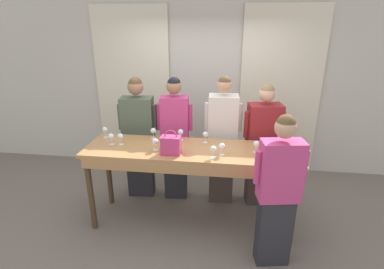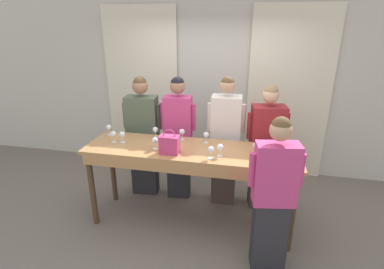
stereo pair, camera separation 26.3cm
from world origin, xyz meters
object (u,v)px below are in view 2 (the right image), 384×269
Objects in this scene: wine_glass_back_left at (206,135)px; wine_glass_by_bottle at (211,150)px; wine_glass_back_mid at (271,156)px; handbag at (169,144)px; wine_glass_near_host at (155,141)px; wine_glass_front_mid at (113,134)px; wine_glass_front_right at (220,148)px; wine_glass_center_mid at (109,128)px; host_pouring at (274,195)px; guest_olive_jacket at (143,136)px; wine_glass_center_left at (155,130)px; wine_glass_by_handbag at (286,145)px; wine_glass_front_left at (256,146)px; wine_glass_center_right at (182,132)px; guest_pink_top at (178,138)px; tasting_bar at (190,159)px; wine_bottle at (283,137)px; wine_glass_back_right at (122,135)px; guest_striped_shirt at (266,148)px; guest_cream_sweater at (225,142)px.

wine_glass_back_left is 1.00× the size of wine_glass_by_bottle.
wine_glass_back_left is at bearing 149.23° from wine_glass_back_mid.
handbag reaches higher than wine_glass_near_host.
handbag is 2.03× the size of wine_glass_front_mid.
wine_glass_back_mid is (0.54, -0.10, 0.00)m from wine_glass_front_right.
wine_glass_near_host is (0.74, -0.31, 0.00)m from wine_glass_center_mid.
wine_glass_back_left is (1.12, 0.21, 0.00)m from wine_glass_front_mid.
wine_glass_center_mid is at bearing 157.20° from handbag.
wine_glass_by_bottle is at bearing 153.02° from host_pouring.
guest_olive_jacket is (-0.62, 0.77, -0.24)m from handbag.
wine_glass_center_left is 1.00× the size of wine_glass_by_handbag.
wine_glass_center_right is at bearing 163.87° from wine_glass_front_left.
wine_glass_front_mid is 1.00× the size of wine_glass_center_right.
wine_glass_center_left is at bearing -123.50° from guest_pink_top.
tasting_bar is at bearing 9.49° from wine_glass_near_host.
wine_bottle is at bearing -12.31° from guest_pink_top.
wine_glass_front_mid is 0.65m from guest_olive_jacket.
tasting_bar is 1.10m from wine_glass_by_handbag.
wine_glass_center_mid is 0.35m from wine_glass_back_right.
handbag is 1.11m from wine_glass_back_mid.
wine_glass_by_bottle reaches higher than tasting_bar.
wine_glass_front_mid is 0.09× the size of host_pouring.
handbag is 2.03× the size of wine_glass_near_host.
guest_striped_shirt is (1.29, 0.68, -0.27)m from wine_glass_near_host.
wine_glass_front_left is 1.23m from guest_pink_top.
wine_glass_center_left is at bearing -159.34° from guest_cream_sweater.
wine_glass_back_mid is (0.15, -0.23, -0.00)m from wine_glass_front_left.
wine_glass_front_right is at bearing -13.16° from wine_glass_center_mid.
tasting_bar is 1.00m from wine_glass_front_mid.
tasting_bar is 0.44m from wine_glass_front_right.
wine_glass_back_right is 1.86m from guest_striped_shirt.
tasting_bar is 0.40m from wine_glass_by_bottle.
wine_glass_front_left is (0.95, 0.17, -0.01)m from handbag.
wine_glass_center_mid and wine_glass_center_right have the same top height.
wine_glass_near_host is at bearing -165.25° from wine_bottle.
wine_glass_front_mid is at bearing 163.59° from host_pouring.
guest_cream_sweater is (1.49, 0.37, -0.22)m from wine_glass_center_mid.
guest_pink_top is (-0.45, 0.38, -0.21)m from wine_glass_back_left.
wine_glass_front_left is 1.00× the size of wine_glass_front_right.
wine_glass_front_left is at bearing 18.02° from wine_glass_front_right.
wine_glass_back_left is at bearing 10.58° from wine_glass_front_mid.
wine_glass_center_right is 0.08× the size of guest_striped_shirt.
wine_glass_center_mid is 0.08× the size of guest_olive_jacket.
guest_cream_sweater is (0.75, 0.68, -0.22)m from wine_glass_near_host.
wine_glass_center_left and wine_glass_by_handbag have the same top height.
wine_glass_front_mid is 1.46m from guest_cream_sweater.
wine_glass_front_right is 1.23m from wine_glass_back_right.
tasting_bar is 1.19m from wine_glass_center_mid.
wine_glass_front_left is (0.75, 0.02, 0.23)m from tasting_bar.
wine_glass_center_right is 0.42m from guest_pink_top.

